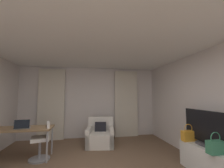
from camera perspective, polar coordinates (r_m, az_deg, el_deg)
wall_window at (r=5.67m, az=-8.43°, el=-6.98°), size 5.12×0.06×2.60m
wall_right at (r=3.78m, az=35.92°, el=-7.38°), size 0.06×6.12×2.60m
ceiling at (r=2.85m, az=-6.13°, el=17.88°), size 5.12×6.12×0.06m
curtain_left_panel at (r=5.67m, az=-22.55°, el=-7.19°), size 0.90×0.06×2.50m
curtain_right_panel at (r=5.75m, az=5.55°, el=-7.47°), size 0.90×0.06×2.50m
armchair at (r=4.90m, az=-4.57°, el=-19.53°), size 0.94×0.95×0.83m
desk at (r=4.34m, az=-31.79°, el=-15.14°), size 1.43×0.62×0.76m
desk_chair at (r=4.22m, az=-25.63°, el=-19.96°), size 0.49×0.49×0.88m
laptop at (r=4.22m, az=-31.47°, el=-13.97°), size 0.36×0.30×0.22m
tv_console at (r=3.73m, az=33.23°, el=-23.73°), size 0.45×1.10×0.55m
tv_flatscreen at (r=3.58m, az=32.59°, el=-14.50°), size 0.20×1.09×0.70m
handbag_primary at (r=3.83m, az=27.63°, el=-17.25°), size 0.30×0.14×0.37m
handbag_secondary at (r=3.27m, az=35.37°, el=-19.25°), size 0.30×0.14×0.37m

